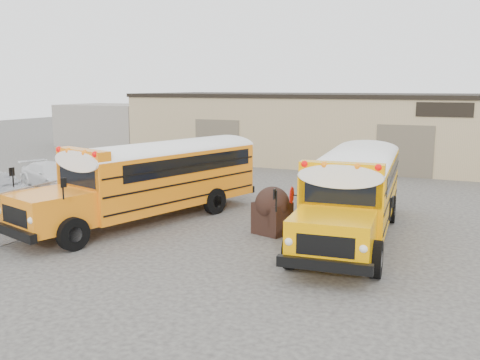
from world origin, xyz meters
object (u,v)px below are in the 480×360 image
at_px(school_bus_left, 256,158).
at_px(car_white, 51,175).
at_px(car_dark, 140,160).
at_px(school_bus_right, 371,162).
at_px(tarp_bundle, 272,210).

relative_size(school_bus_left, car_white, 2.46).
distance_m(school_bus_left, car_dark, 9.94).
height_order(school_bus_left, school_bus_right, school_bus_left).
bearing_deg(car_dark, car_white, -178.43).
bearing_deg(school_bus_left, school_bus_right, 11.95).
xyz_separation_m(school_bus_left, school_bus_right, (5.24, 1.11, -0.05)).
relative_size(car_white, car_dark, 0.99).
xyz_separation_m(car_white, car_dark, (1.25, 6.18, 0.10)).
relative_size(school_bus_left, tarp_bundle, 6.41).
xyz_separation_m(school_bus_left, car_dark, (-9.20, 3.61, -1.05)).
distance_m(school_bus_left, car_white, 10.82).
bearing_deg(school_bus_right, car_dark, 170.18).
bearing_deg(car_dark, school_bus_left, -98.45).
distance_m(school_bus_right, tarp_bundle, 7.60).
height_order(tarp_bundle, car_white, tarp_bundle).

